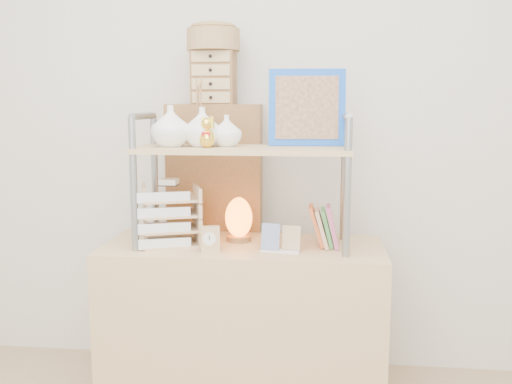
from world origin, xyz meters
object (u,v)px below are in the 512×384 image
Objects in this scene: cabinet at (216,240)px; salt_lamp at (239,219)px; letter_tray at (170,219)px; desk at (244,327)px.

salt_lamp is at bearing -65.48° from cabinet.
cabinet is at bearing 72.79° from letter_tray.
desk is at bearing -66.05° from cabinet.
cabinet reaches higher than letter_tray.
letter_tray reaches higher than salt_lamp.
salt_lamp is at bearing 19.70° from letter_tray.
desk is 0.89× the size of cabinet.
cabinet is at bearing 117.39° from salt_lamp.
letter_tray is 0.30m from salt_lamp.
letter_tray is (-0.13, -0.40, 0.19)m from cabinet.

